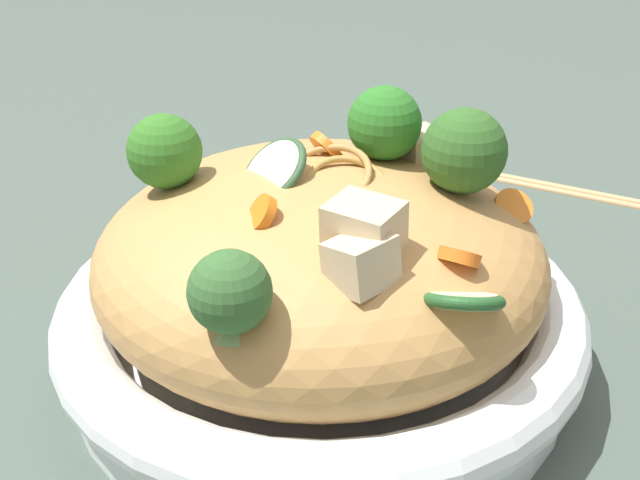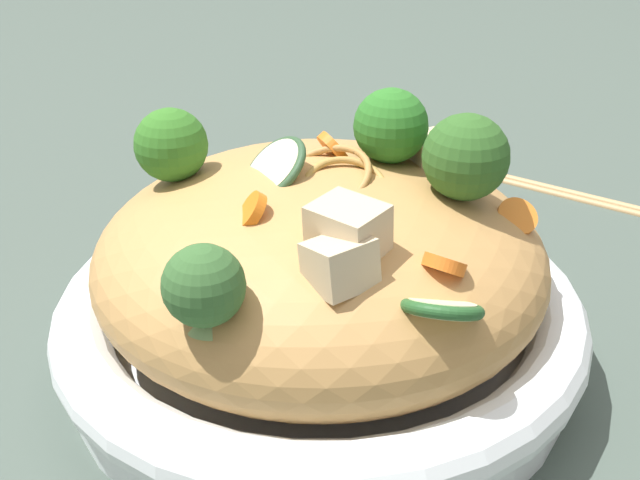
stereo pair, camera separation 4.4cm
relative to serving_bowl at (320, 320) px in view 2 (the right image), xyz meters
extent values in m
plane|color=#424F46|center=(0.00, 0.00, -0.03)|extent=(3.00, 3.00, 0.00)
cylinder|color=white|center=(0.00, 0.00, -0.02)|extent=(0.29, 0.29, 0.02)
torus|color=white|center=(0.00, 0.00, 0.01)|extent=(0.31, 0.31, 0.04)
ellipsoid|color=#B9874B|center=(0.00, 0.00, 0.04)|extent=(0.26, 0.26, 0.11)
torus|color=#B48142|center=(0.00, 0.00, 0.09)|extent=(0.08, 0.08, 0.03)
torus|color=#B58A41|center=(-0.01, -0.01, 0.09)|extent=(0.05, 0.05, 0.02)
cone|color=#9AB06F|center=(-0.02, -0.08, 0.08)|extent=(0.02, 0.02, 0.02)
sphere|color=#2F5C23|center=(-0.02, -0.08, 0.11)|extent=(0.05, 0.05, 0.05)
cone|color=#8FAB74|center=(0.03, 0.08, 0.08)|extent=(0.02, 0.02, 0.02)
sphere|color=#326F23|center=(0.03, 0.08, 0.10)|extent=(0.06, 0.06, 0.04)
cone|color=#9AB575|center=(0.02, -0.04, 0.09)|extent=(0.03, 0.03, 0.02)
sphere|color=#2B6F24|center=(0.02, -0.04, 0.11)|extent=(0.06, 0.06, 0.04)
cone|color=#8DAC6C|center=(-0.10, 0.06, 0.07)|extent=(0.02, 0.02, 0.02)
sphere|color=#345E2D|center=(-0.10, 0.06, 0.09)|extent=(0.05, 0.05, 0.04)
cylinder|color=orange|center=(-0.02, -0.11, 0.08)|extent=(0.02, 0.03, 0.02)
cylinder|color=orange|center=(-0.08, -0.05, 0.08)|extent=(0.03, 0.03, 0.02)
cylinder|color=orange|center=(0.03, -0.01, 0.10)|extent=(0.03, 0.02, 0.02)
cylinder|color=orange|center=(-0.04, 0.04, 0.09)|extent=(0.02, 0.02, 0.02)
cylinder|color=orange|center=(0.05, -0.08, 0.08)|extent=(0.04, 0.04, 0.02)
cylinder|color=beige|center=(-0.10, -0.04, 0.07)|extent=(0.04, 0.04, 0.02)
torus|color=#235125|center=(-0.10, -0.04, 0.07)|extent=(0.05, 0.05, 0.02)
cylinder|color=beige|center=(0.01, 0.02, 0.10)|extent=(0.05, 0.04, 0.03)
torus|color=#2F4F30|center=(0.01, 0.02, 0.10)|extent=(0.05, 0.05, 0.03)
cube|color=#C8B488|center=(0.03, -0.07, 0.09)|extent=(0.03, 0.03, 0.03)
cube|color=beige|center=(-0.09, 0.00, 0.09)|extent=(0.04, 0.04, 0.03)
cube|color=#CCB48D|center=(-0.07, -0.01, 0.09)|extent=(0.04, 0.04, 0.03)
cylinder|color=tan|center=(0.20, -0.27, -0.02)|extent=(0.14, 0.17, 0.01)
cylinder|color=tan|center=(0.19, -0.26, -0.02)|extent=(0.14, 0.17, 0.01)
camera|label=1|loc=(-0.38, 0.08, 0.26)|focal=43.36mm
camera|label=2|loc=(-0.39, 0.04, 0.26)|focal=43.36mm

